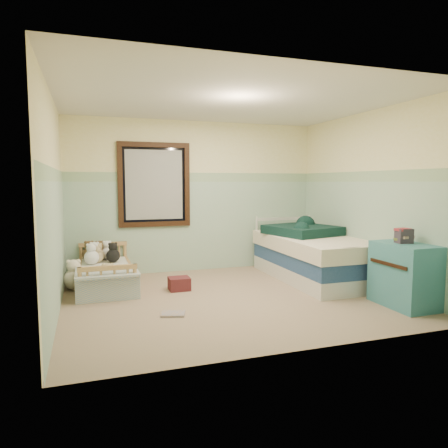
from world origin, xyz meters
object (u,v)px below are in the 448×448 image
object	(u,v)px
plush_floor_tan	(108,280)
dresser	(404,275)
red_pillow	(179,284)
toddler_bed_frame	(106,281)
floor_book	(173,314)
twin_bed_frame	(314,272)
plush_floor_cream	(74,279)

from	to	relation	value
plush_floor_tan	dresser	world-z (taller)	dresser
dresser	red_pillow	distance (m)	2.90
toddler_bed_frame	red_pillow	distance (m)	1.07
toddler_bed_frame	floor_book	world-z (taller)	toddler_bed_frame
toddler_bed_frame	twin_bed_frame	size ratio (longest dim) A/B	0.67
plush_floor_cream	twin_bed_frame	world-z (taller)	plush_floor_cream
twin_bed_frame	floor_book	distance (m)	2.62
toddler_bed_frame	red_pillow	size ratio (longest dim) A/B	5.12
toddler_bed_frame	plush_floor_tan	world-z (taller)	plush_floor_tan
plush_floor_tan	red_pillow	distance (m)	1.00
plush_floor_cream	twin_bed_frame	distance (m)	3.54
twin_bed_frame	red_pillow	bearing A→B (deg)	179.47
toddler_bed_frame	twin_bed_frame	distance (m)	3.11
plush_floor_cream	floor_book	xyz separation A→B (m)	(1.09, -1.53, -0.13)
plush_floor_cream	plush_floor_tan	size ratio (longest dim) A/B	1.15
twin_bed_frame	floor_book	size ratio (longest dim) A/B	8.26
toddler_bed_frame	floor_book	distance (m)	1.65
plush_floor_cream	dresser	xyz separation A→B (m)	(3.80, -2.08, 0.24)
red_pillow	plush_floor_tan	bearing A→B (deg)	158.83
plush_floor_cream	toddler_bed_frame	bearing A→B (deg)	-2.43
red_pillow	toddler_bed_frame	bearing A→B (deg)	153.77
plush_floor_tan	red_pillow	world-z (taller)	plush_floor_tan
twin_bed_frame	dresser	xyz separation A→B (m)	(0.30, -1.57, 0.27)
toddler_bed_frame	floor_book	xyz separation A→B (m)	(0.66, -1.51, -0.08)
twin_bed_frame	plush_floor_cream	bearing A→B (deg)	171.69
floor_book	red_pillow	bearing A→B (deg)	90.51
plush_floor_tan	red_pillow	size ratio (longest dim) A/B	0.88
twin_bed_frame	dresser	world-z (taller)	dresser
twin_bed_frame	floor_book	bearing A→B (deg)	-157.08
plush_floor_tan	twin_bed_frame	distance (m)	3.07
plush_floor_cream	dresser	size ratio (longest dim) A/B	0.38
twin_bed_frame	red_pillow	world-z (taller)	twin_bed_frame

